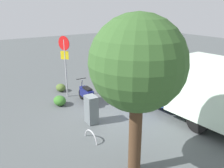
# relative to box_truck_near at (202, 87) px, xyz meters

# --- Properties ---
(ground_plane) EXTENTS (60.00, 60.00, 0.00)m
(ground_plane) POSITION_rel_box_truck_near_xyz_m (2.69, 3.09, -1.57)
(ground_plane) COLOR #4D5354
(box_truck_near) EXTENTS (7.60, 2.57, 2.82)m
(box_truck_near) POSITION_rel_box_truck_near_xyz_m (0.00, 0.00, 0.00)
(box_truck_near) COLOR black
(box_truck_near) RESTS_ON ground
(motorcycle) EXTENTS (1.81, 0.55, 1.20)m
(motorcycle) POSITION_rel_box_truck_near_xyz_m (4.51, 3.20, -1.05)
(motorcycle) COLOR black
(motorcycle) RESTS_ON ground
(stop_sign) EXTENTS (0.71, 0.33, 3.39)m
(stop_sign) POSITION_rel_box_truck_near_xyz_m (5.95, 3.66, 0.69)
(stop_sign) COLOR #9E9EA3
(stop_sign) RESTS_ON ground
(street_tree) EXTENTS (2.66, 2.66, 4.76)m
(street_tree) POSITION_rel_box_truck_near_xyz_m (-1.00, 4.51, 1.82)
(street_tree) COLOR #47301E
(street_tree) RESTS_ON ground
(utility_cabinet) EXTENTS (0.61, 0.47, 1.24)m
(utility_cabinet) POSITION_rel_box_truck_near_xyz_m (2.48, 4.05, -0.95)
(utility_cabinet) COLOR slate
(utility_cabinet) RESTS_ON ground
(bike_rack_hoop) EXTENTS (0.85, 0.10, 0.85)m
(bike_rack_hoop) POSITION_rel_box_truck_near_xyz_m (1.25, 4.78, -1.57)
(bike_rack_hoop) COLOR #B7B7BC
(bike_rack_hoop) RESTS_ON ground
(shrub_near_sign) EXTENTS (0.67, 0.55, 0.46)m
(shrub_near_sign) POSITION_rel_box_truck_near_xyz_m (6.96, 3.63, -1.35)
(shrub_near_sign) COLOR #4C642C
(shrub_near_sign) RESTS_ON ground
(shrub_mid_verge) EXTENTS (0.74, 0.61, 0.51)m
(shrub_mid_verge) POSITION_rel_box_truck_near_xyz_m (5.04, 4.48, -1.32)
(shrub_mid_verge) COLOR #346E27
(shrub_mid_verge) RESTS_ON ground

